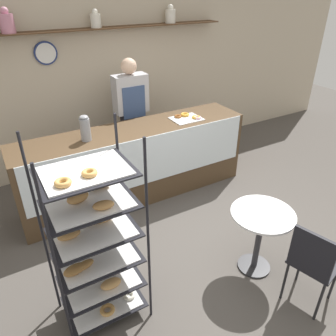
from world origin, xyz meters
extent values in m
plane|color=#4C4742|center=(0.00, 0.00, 0.00)|extent=(14.00, 14.00, 0.00)
cube|color=beige|center=(0.00, 2.55, 1.35)|extent=(10.00, 0.06, 2.70)
cube|color=#4C331E|center=(0.00, 2.40, 2.08)|extent=(3.97, 0.24, 0.02)
cylinder|color=#CC7F99|center=(-1.10, 2.40, 2.19)|extent=(0.17, 0.17, 0.21)
sphere|color=#CC7F99|center=(-1.10, 2.40, 2.33)|extent=(0.09, 0.09, 0.09)
cylinder|color=silver|center=(0.00, 2.40, 2.17)|extent=(0.14, 0.14, 0.17)
sphere|color=silver|center=(0.00, 2.40, 2.28)|extent=(0.08, 0.08, 0.08)
cylinder|color=silver|center=(1.16, 2.40, 2.18)|extent=(0.15, 0.15, 0.19)
sphere|color=silver|center=(1.16, 2.40, 2.30)|extent=(0.08, 0.08, 0.08)
cylinder|color=navy|center=(-0.70, 2.51, 1.80)|extent=(0.30, 0.03, 0.30)
cylinder|color=white|center=(-0.70, 2.49, 1.80)|extent=(0.26, 0.00, 0.26)
cube|color=#4C3823|center=(0.00, 1.34, 0.50)|extent=(3.08, 0.64, 1.00)
cube|color=silver|center=(0.00, 1.01, 0.68)|extent=(2.95, 0.01, 0.64)
cylinder|color=black|center=(-1.42, -0.49, 0.88)|extent=(0.02, 0.02, 1.76)
cylinder|color=black|center=(-0.73, -0.49, 0.88)|extent=(0.02, 0.02, 1.76)
cylinder|color=black|center=(-1.42, 0.02, 0.88)|extent=(0.02, 0.02, 1.76)
cylinder|color=black|center=(-0.73, 0.02, 0.88)|extent=(0.02, 0.02, 1.76)
cube|color=black|center=(-1.08, -0.23, 0.12)|extent=(0.66, 0.48, 0.01)
cube|color=white|center=(-1.08, -0.23, 0.13)|extent=(0.59, 0.43, 0.01)
torus|color=silver|center=(-0.86, -0.31, 0.15)|extent=(0.11, 0.11, 0.03)
torus|color=tan|center=(-1.09, -0.36, 0.16)|extent=(0.13, 0.13, 0.04)
torus|color=gold|center=(-0.88, -0.10, 0.15)|extent=(0.10, 0.10, 0.03)
cube|color=black|center=(-1.08, -0.23, 0.39)|extent=(0.66, 0.48, 0.01)
cube|color=white|center=(-1.08, -0.23, 0.40)|extent=(0.59, 0.43, 0.01)
ellipsoid|color=tan|center=(-0.95, -0.11, 0.44)|extent=(0.18, 0.12, 0.07)
ellipsoid|color=tan|center=(-1.03, -0.36, 0.45)|extent=(0.18, 0.10, 0.08)
ellipsoid|color=#B27F47|center=(-0.97, -0.10, 0.44)|extent=(0.17, 0.09, 0.07)
ellipsoid|color=#B27F47|center=(-0.98, -0.16, 0.44)|extent=(0.17, 0.12, 0.06)
cube|color=black|center=(-1.08, -0.23, 0.66)|extent=(0.66, 0.48, 0.01)
cube|color=white|center=(-1.08, -0.23, 0.67)|extent=(0.59, 0.43, 0.01)
ellipsoid|color=olive|center=(-1.20, -0.31, 0.71)|extent=(0.17, 0.11, 0.06)
ellipsoid|color=olive|center=(-1.28, -0.32, 0.71)|extent=(0.19, 0.12, 0.07)
cube|color=black|center=(-1.08, -0.23, 0.93)|extent=(0.66, 0.48, 0.01)
cube|color=white|center=(-1.08, -0.23, 0.94)|extent=(0.59, 0.43, 0.01)
ellipsoid|color=#B27F47|center=(-1.26, -0.23, 0.98)|extent=(0.18, 0.10, 0.06)
ellipsoid|color=tan|center=(-1.00, -0.16, 0.98)|extent=(0.24, 0.15, 0.08)
cube|color=black|center=(-1.08, -0.23, 1.20)|extent=(0.66, 0.48, 0.01)
cube|color=white|center=(-1.08, -0.23, 1.21)|extent=(0.59, 0.43, 0.01)
ellipsoid|color=#B27F47|center=(-1.15, -0.20, 1.26)|extent=(0.18, 0.10, 0.09)
ellipsoid|color=#B27F47|center=(-1.01, -0.37, 1.25)|extent=(0.17, 0.11, 0.06)
ellipsoid|color=tan|center=(-0.96, -0.09, 1.25)|extent=(0.18, 0.10, 0.07)
ellipsoid|color=olive|center=(-0.93, -0.10, 1.26)|extent=(0.17, 0.11, 0.09)
cube|color=black|center=(-1.08, -0.23, 1.47)|extent=(0.66, 0.48, 0.01)
cube|color=white|center=(-1.08, -0.23, 1.48)|extent=(0.59, 0.43, 0.01)
torus|color=tan|center=(-1.07, -0.32, 1.50)|extent=(0.11, 0.11, 0.04)
torus|color=tan|center=(-1.25, -0.35, 1.50)|extent=(0.11, 0.11, 0.04)
cube|color=#282833|center=(0.24, 1.93, 0.50)|extent=(0.29, 0.19, 1.00)
cube|color=#B2B2B7|center=(0.24, 1.93, 1.26)|extent=(0.48, 0.22, 0.53)
cube|color=#334770|center=(0.24, 1.81, 1.17)|extent=(0.33, 0.01, 0.44)
sphere|color=beige|center=(0.24, 1.93, 1.64)|extent=(0.22, 0.22, 0.22)
cylinder|color=#262628|center=(0.48, -0.52, 0.01)|extent=(0.34, 0.34, 0.02)
cylinder|color=#333338|center=(0.48, -0.52, 0.35)|extent=(0.06, 0.06, 0.66)
cylinder|color=white|center=(0.48, -0.52, 0.70)|extent=(0.62, 0.62, 0.02)
cylinder|color=black|center=(0.82, -1.17, 0.23)|extent=(0.02, 0.02, 0.46)
cylinder|color=black|center=(0.73, -0.86, 0.23)|extent=(0.02, 0.02, 0.46)
cylinder|color=black|center=(0.51, -1.26, 0.23)|extent=(0.02, 0.02, 0.46)
cylinder|color=black|center=(0.42, -0.95, 0.23)|extent=(0.02, 0.02, 0.46)
cube|color=black|center=(0.62, -1.06, 0.47)|extent=(0.47, 0.47, 0.03)
cube|color=black|center=(0.45, -1.10, 0.69)|extent=(0.12, 0.36, 0.40)
cylinder|color=gray|center=(-0.63, 1.30, 1.13)|extent=(0.12, 0.12, 0.27)
ellipsoid|color=gray|center=(-0.63, 1.30, 1.29)|extent=(0.10, 0.10, 0.05)
cube|color=white|center=(0.76, 1.28, 1.01)|extent=(0.40, 0.32, 0.01)
torus|color=#EAB2C1|center=(0.89, 1.20, 1.03)|extent=(0.10, 0.10, 0.03)
torus|color=gold|center=(0.79, 1.37, 1.03)|extent=(0.12, 0.12, 0.03)
torus|color=gold|center=(0.88, 1.22, 1.03)|extent=(0.11, 0.11, 0.03)
torus|color=brown|center=(0.68, 1.37, 1.03)|extent=(0.10, 0.10, 0.03)
camera|label=1|loc=(-1.56, -2.22, 2.62)|focal=35.00mm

